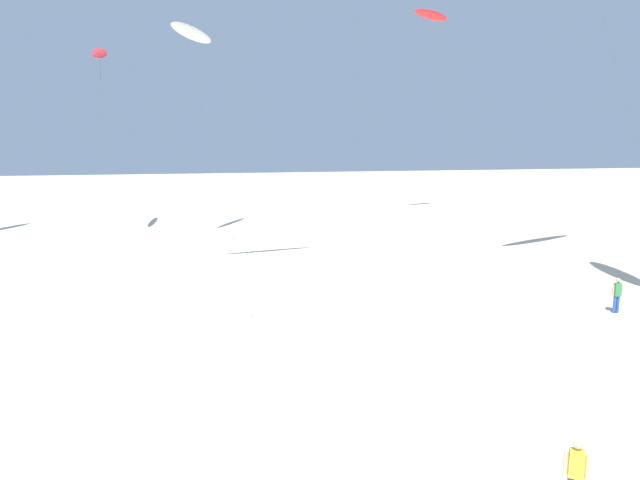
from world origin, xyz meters
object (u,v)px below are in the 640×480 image
Objects in this scene: person_mid_field at (617,294)px; flying_kite_0 at (192,33)px; flying_kite_5 at (431,15)px; flying_kite_4 at (100,53)px; person_near_left at (575,474)px.

flying_kite_0 is at bearing 124.82° from person_mid_field.
flying_kite_5 reaches higher than person_mid_field.
flying_kite_0 is 7.97m from flying_kite_4.
person_mid_field is at bearing -48.90° from flying_kite_4.
person_near_left reaches higher than person_mid_field.
flying_kite_5 reaches higher than flying_kite_0.
person_near_left is 1.06× the size of person_mid_field.
flying_kite_4 reaches higher than person_mid_field.
flying_kite_4 is 40.87m from person_mid_field.
flying_kite_5 is (24.13, 9.43, 4.41)m from flying_kite_0.
flying_kite_0 is 0.79× the size of flying_kite_5.
flying_kite_5 is at bearing 11.49° from flying_kite_4.
flying_kite_4 is at bearing 157.15° from flying_kite_0.
flying_kite_0 is 10.02× the size of person_mid_field.
person_mid_field is at bearing -99.82° from flying_kite_5.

